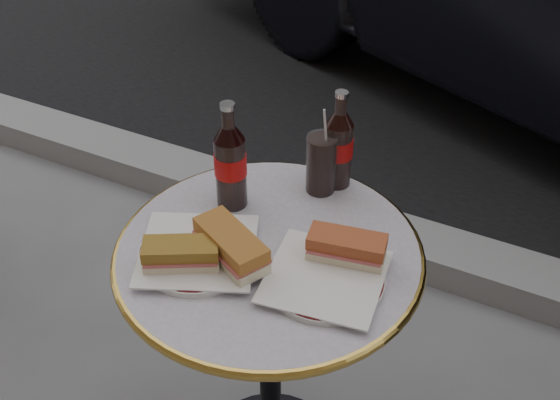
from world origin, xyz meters
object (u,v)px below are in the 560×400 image
at_px(plate_right, 325,280).
at_px(plate_left, 198,253).
at_px(cola_bottle_right, 339,139).
at_px(cola_glass, 321,164).
at_px(bistro_table, 270,367).
at_px(cola_bottle_left, 230,156).

bearing_deg(plate_right, plate_left, -169.81).
xyz_separation_m(plate_left, cola_bottle_right, (0.15, 0.34, 0.11)).
bearing_deg(plate_left, cola_glass, 67.95).
relative_size(plate_left, plate_right, 1.04).
distance_m(bistro_table, plate_left, 0.40).
height_order(bistro_table, cola_bottle_right, cola_bottle_right).
distance_m(cola_bottle_right, cola_glass, 0.06).
bearing_deg(plate_right, bistro_table, 165.44).
distance_m(plate_right, cola_glass, 0.30).
relative_size(cola_bottle_left, cola_bottle_right, 1.07).
relative_size(plate_right, cola_bottle_left, 0.92).
height_order(cola_bottle_right, cola_glass, cola_bottle_right).
xyz_separation_m(plate_left, cola_glass, (0.12, 0.31, 0.06)).
xyz_separation_m(plate_left, cola_bottle_left, (-0.02, 0.18, 0.12)).
height_order(plate_left, cola_bottle_right, cola_bottle_right).
relative_size(plate_right, cola_glass, 1.64).
relative_size(bistro_table, plate_left, 3.13).
relative_size(bistro_table, plate_right, 3.25).
height_order(plate_left, cola_glass, cola_glass).
distance_m(bistro_table, cola_bottle_left, 0.52).
bearing_deg(plate_right, cola_bottle_left, 154.52).
height_order(bistro_table, plate_right, plate_right).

